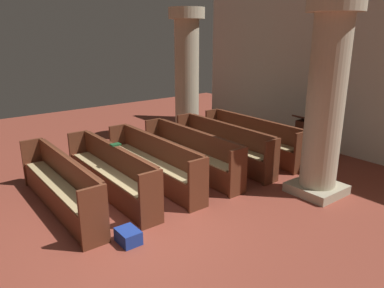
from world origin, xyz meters
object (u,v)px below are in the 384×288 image
object	(u,v)px
pew_row_2	(191,151)
pew_row_1	(223,143)
pew_row_4	(110,171)
kneeler_box_blue	(128,236)
lectern	(302,140)
hymn_book	(116,145)
pew_row_3	(153,160)
pew_row_0	(251,137)
pillar_far_side	(187,73)
pew_row_5	(60,183)
pillar_aisle_side	(326,97)

from	to	relation	value
pew_row_2	pew_row_1	bearing A→B (deg)	90.00
pew_row_1	pew_row_4	world-z (taller)	same
pew_row_4	kneeler_box_blue	bearing A→B (deg)	-18.20
kneeler_box_blue	pew_row_2	bearing A→B (deg)	124.26
lectern	hymn_book	distance (m)	4.76
pew_row_4	lectern	size ratio (longest dim) A/B	2.85
pew_row_2	hymn_book	world-z (taller)	hymn_book
hymn_book	pew_row_3	bearing A→B (deg)	82.48
pew_row_0	pillar_far_side	size ratio (longest dim) A/B	0.84
pew_row_4	pew_row_2	bearing A→B (deg)	90.00
pillar_far_side	lectern	world-z (taller)	pillar_far_side
pew_row_5	pillar_far_side	size ratio (longest dim) A/B	0.84
pillar_far_side	lectern	bearing A→B (deg)	21.06
pew_row_5	pillar_aisle_side	xyz separation A→B (m)	(2.38, 4.23, 1.40)
kneeler_box_blue	lectern	bearing A→B (deg)	99.05
pew_row_3	hymn_book	bearing A→B (deg)	-97.52
pew_row_3	pillar_aisle_side	xyz separation A→B (m)	(2.38, 2.29, 1.40)
pew_row_0	pew_row_4	bearing A→B (deg)	-90.00
lectern	pew_row_1	bearing A→B (deg)	-113.95
pew_row_3	pew_row_5	xyz separation A→B (m)	(0.00, -1.94, 0.00)
pew_row_2	hymn_book	distance (m)	1.82
pew_row_3	kneeler_box_blue	xyz separation A→B (m)	(1.71, -1.53, -0.40)
kneeler_box_blue	pew_row_1	bearing A→B (deg)	116.14
pew_row_1	pew_row_4	bearing A→B (deg)	-90.00
lectern	pew_row_4	bearing A→B (deg)	-99.97
pillar_far_side	kneeler_box_blue	world-z (taller)	pillar_far_side
pillar_far_side	lectern	size ratio (longest dim) A/B	3.40
pew_row_2	kneeler_box_blue	world-z (taller)	pew_row_2
pillar_far_side	pew_row_4	bearing A→B (deg)	-57.12
pillar_far_side	hymn_book	size ratio (longest dim) A/B	19.61
pew_row_3	lectern	world-z (taller)	lectern
pew_row_0	hymn_book	xyz separation A→B (m)	(-0.10, -3.69, 0.46)
pew_row_3	pew_row_5	bearing A→B (deg)	-90.00
pew_row_5	pew_row_0	bearing A→B (deg)	90.00
pew_row_5	lectern	world-z (taller)	lectern
lectern	hymn_book	world-z (taller)	lectern
pew_row_0	pew_row_1	world-z (taller)	same
pew_row_5	kneeler_box_blue	bearing A→B (deg)	13.54
pew_row_1	pew_row_3	world-z (taller)	same
pew_row_2	hymn_book	bearing A→B (deg)	-93.36
pew_row_4	pew_row_1	bearing A→B (deg)	90.00
pillar_aisle_side	lectern	distance (m)	2.63
pew_row_1	pillar_aisle_side	distance (m)	2.78
pew_row_2	pew_row_3	size ratio (longest dim) A/B	1.00
pew_row_1	pillar_aisle_side	xyz separation A→B (m)	(2.38, 0.34, 1.40)
pillar_aisle_side	kneeler_box_blue	xyz separation A→B (m)	(-0.67, -3.82, -1.81)
pew_row_2	pew_row_5	bearing A→B (deg)	-90.00
pew_row_1	pillar_aisle_side	size ratio (longest dim) A/B	0.84
pew_row_0	pillar_far_side	bearing A→B (deg)	-173.01
pillar_aisle_side	kneeler_box_blue	distance (m)	4.28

